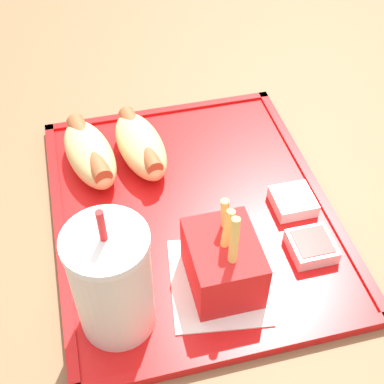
{
  "coord_description": "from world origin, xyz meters",
  "views": [
    {
      "loc": [
        -0.44,
        0.12,
        1.27
      ],
      "look_at": [
        -0.01,
        0.01,
        0.8
      ],
      "focal_mm": 50.0,
      "sensor_mm": 36.0,
      "label": 1
    }
  ],
  "objects_px": {
    "sauce_cup_mayo": "(293,201)",
    "sauce_cup_ketchup": "(312,246)",
    "hot_dog_near": "(141,145)",
    "fries_carton": "(223,263)",
    "soda_cup": "(112,282)",
    "hot_dog_far": "(90,153)"
  },
  "relations": [
    {
      "from": "hot_dog_near",
      "to": "fries_carton",
      "type": "relative_size",
      "value": 1.16
    },
    {
      "from": "hot_dog_near",
      "to": "sauce_cup_mayo",
      "type": "xyz_separation_m",
      "value": [
        -0.13,
        -0.17,
        -0.02
      ]
    },
    {
      "from": "soda_cup",
      "to": "sauce_cup_ketchup",
      "type": "height_order",
      "value": "soda_cup"
    },
    {
      "from": "hot_dog_far",
      "to": "hot_dog_near",
      "type": "relative_size",
      "value": 1.01
    },
    {
      "from": "soda_cup",
      "to": "sauce_cup_mayo",
      "type": "relative_size",
      "value": 3.39
    },
    {
      "from": "sauce_cup_mayo",
      "to": "hot_dog_near",
      "type": "bearing_deg",
      "value": 51.86
    },
    {
      "from": "sauce_cup_mayo",
      "to": "sauce_cup_ketchup",
      "type": "height_order",
      "value": "same"
    },
    {
      "from": "soda_cup",
      "to": "sauce_cup_ketchup",
      "type": "xyz_separation_m",
      "value": [
        0.03,
        -0.23,
        -0.06
      ]
    },
    {
      "from": "hot_dog_far",
      "to": "sauce_cup_ketchup",
      "type": "height_order",
      "value": "hot_dog_far"
    },
    {
      "from": "soda_cup",
      "to": "hot_dog_near",
      "type": "height_order",
      "value": "soda_cup"
    },
    {
      "from": "sauce_cup_mayo",
      "to": "sauce_cup_ketchup",
      "type": "bearing_deg",
      "value": 175.86
    },
    {
      "from": "soda_cup",
      "to": "fries_carton",
      "type": "relative_size",
      "value": 1.38
    },
    {
      "from": "fries_carton",
      "to": "sauce_cup_ketchup",
      "type": "xyz_separation_m",
      "value": [
        0.02,
        -0.11,
        -0.03
      ]
    },
    {
      "from": "sauce_cup_mayo",
      "to": "sauce_cup_ketchup",
      "type": "relative_size",
      "value": 1.0
    },
    {
      "from": "sauce_cup_mayo",
      "to": "soda_cup",
      "type": "bearing_deg",
      "value": 114.16
    },
    {
      "from": "hot_dog_far",
      "to": "soda_cup",
      "type": "bearing_deg",
      "value": -179.74
    },
    {
      "from": "sauce_cup_mayo",
      "to": "sauce_cup_ketchup",
      "type": "distance_m",
      "value": 0.07
    },
    {
      "from": "hot_dog_far",
      "to": "sauce_cup_mayo",
      "type": "bearing_deg",
      "value": -119.21
    },
    {
      "from": "soda_cup",
      "to": "sauce_cup_mayo",
      "type": "bearing_deg",
      "value": -65.84
    },
    {
      "from": "hot_dog_near",
      "to": "sauce_cup_ketchup",
      "type": "relative_size",
      "value": 2.84
    },
    {
      "from": "fries_carton",
      "to": "sauce_cup_ketchup",
      "type": "relative_size",
      "value": 2.46
    },
    {
      "from": "soda_cup",
      "to": "hot_dog_far",
      "type": "height_order",
      "value": "soda_cup"
    }
  ]
}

